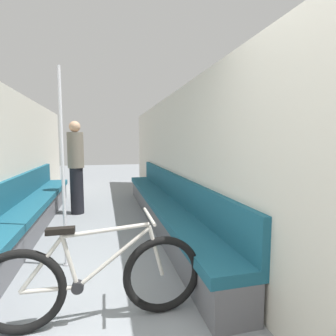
{
  "coord_description": "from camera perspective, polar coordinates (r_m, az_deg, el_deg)",
  "views": [
    {
      "loc": [
        0.1,
        -1.05,
        1.4
      ],
      "look_at": [
        0.72,
        1.48,
        1.14
      ],
      "focal_mm": 28.0,
      "sensor_mm": 36.0,
      "label": 1
    }
  ],
  "objects": [
    {
      "name": "bicycle",
      "position": [
        2.25,
        -15.56,
        -22.52
      ],
      "size": [
        1.69,
        0.46,
        0.83
      ],
      "rotation": [
        0.0,
        0.0,
        -0.24
      ],
      "color": "black",
      "rests_on": "ground"
    },
    {
      "name": "wall_right",
      "position": [
        4.3,
        2.59,
        1.94
      ],
      "size": [
        0.1,
        9.35,
        2.22
      ],
      "primitive_type": "cube",
      "color": "beige",
      "rests_on": "ground"
    },
    {
      "name": "wall_left",
      "position": [
        4.36,
        -32.62,
        1.08
      ],
      "size": [
        0.1,
        9.35,
        2.22
      ],
      "primitive_type": "cube",
      "color": "beige",
      "rests_on": "ground"
    },
    {
      "name": "grab_pole_near",
      "position": [
        3.1,
        -21.91,
        -0.7
      ],
      "size": [
        0.08,
        0.08,
        2.2
      ],
      "color": "gray",
      "rests_on": "ground"
    },
    {
      "name": "passenger_standing",
      "position": [
        5.33,
        -19.38,
        0.36
      ],
      "size": [
        0.3,
        0.3,
        1.78
      ],
      "rotation": [
        0.0,
        0.0,
        1.96
      ],
      "color": "black",
      "rests_on": "ground"
    },
    {
      "name": "bench_seat_row_right",
      "position": [
        4.48,
        -1.05,
        -8.55
      ],
      "size": [
        0.47,
        5.25,
        0.86
      ],
      "color": "#5B5B60",
      "rests_on": "ground"
    },
    {
      "name": "bench_seat_row_left",
      "position": [
        4.52,
        -28.47,
        -9.12
      ],
      "size": [
        0.47,
        5.25,
        0.86
      ],
      "color": "#5B5B60",
      "rests_on": "ground"
    }
  ]
}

